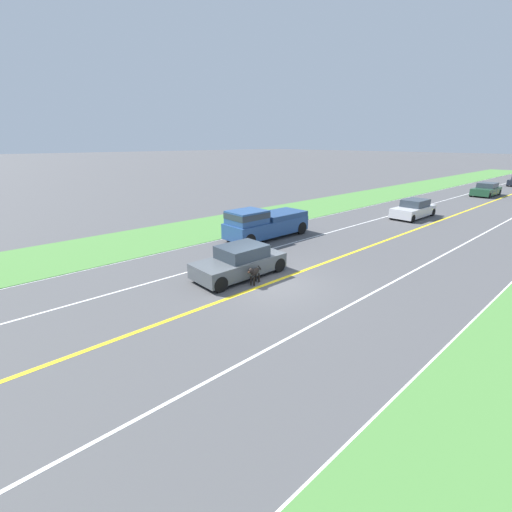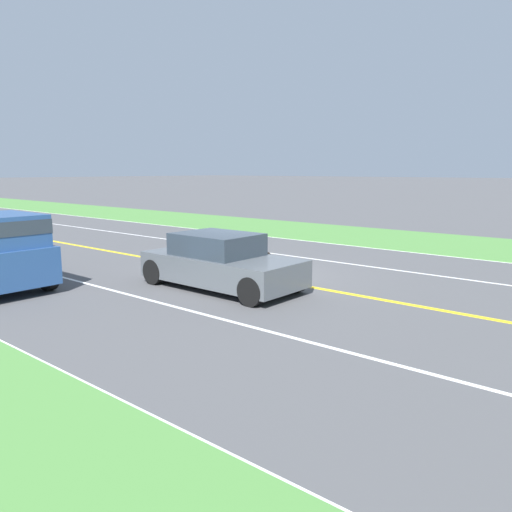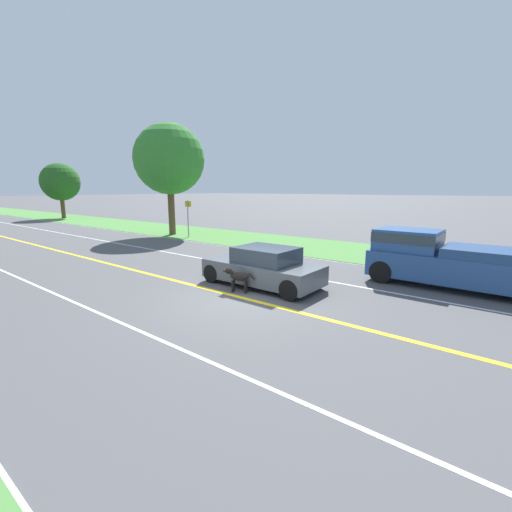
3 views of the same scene
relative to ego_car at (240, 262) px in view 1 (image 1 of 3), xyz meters
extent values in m
plane|color=#4C4C4F|center=(-1.54, -0.40, -0.65)|extent=(400.00, 400.00, 0.00)
cube|color=yellow|center=(-1.54, -0.40, -0.65)|extent=(0.18, 160.00, 0.01)
cube|color=white|center=(5.46, -0.40, -0.65)|extent=(0.14, 160.00, 0.01)
cube|color=white|center=(-8.54, -0.40, -0.65)|extent=(0.14, 160.00, 0.01)
cube|color=white|center=(1.96, -0.40, -0.65)|extent=(0.10, 160.00, 0.01)
cube|color=white|center=(-5.04, -0.40, -0.65)|extent=(0.10, 160.00, 0.01)
cube|color=#4C843D|center=(8.46, -0.40, -0.64)|extent=(6.00, 160.00, 0.03)
cube|color=#51565B|center=(0.00, 0.04, -0.14)|extent=(1.84, 4.24, 0.66)
cube|color=#2D3842|center=(0.00, -0.13, 0.47)|extent=(1.59, 2.04, 0.55)
cylinder|color=black|center=(0.83, 1.73, -0.32)|extent=(0.22, 0.67, 0.67)
cylinder|color=black|center=(0.83, -1.65, -0.32)|extent=(0.22, 0.67, 0.67)
cylinder|color=black|center=(-0.83, 1.73, -0.32)|extent=(0.22, 0.67, 0.67)
cylinder|color=black|center=(-0.83, -1.65, -0.32)|extent=(0.22, 0.67, 0.67)
ellipsoid|color=black|center=(-1.15, 0.11, -0.11)|extent=(0.42, 0.68, 0.29)
cylinder|color=black|center=(-1.16, 0.35, -0.46)|extent=(0.07, 0.07, 0.39)
cylinder|color=black|center=(-1.00, -0.08, -0.46)|extent=(0.07, 0.07, 0.39)
cylinder|color=black|center=(-1.29, 0.30, -0.46)|extent=(0.07, 0.07, 0.39)
cylinder|color=black|center=(-1.14, -0.12, -0.46)|extent=(0.07, 0.07, 0.39)
cylinder|color=black|center=(-1.24, 0.37, 0.00)|extent=(0.19, 0.21, 0.17)
sphere|color=black|center=(-1.28, 0.48, 0.06)|extent=(0.28, 0.28, 0.22)
ellipsoid|color=#331E14|center=(-1.33, 0.62, 0.05)|extent=(0.13, 0.13, 0.08)
cone|color=black|center=(-1.22, 0.49, 0.15)|extent=(0.09, 0.09, 0.10)
cone|color=black|center=(-1.33, 0.45, 0.15)|extent=(0.09, 0.09, 0.10)
cylinder|color=black|center=(-1.00, -0.29, -0.07)|extent=(0.13, 0.24, 0.24)
cube|color=#284C84|center=(3.88, -5.40, 0.05)|extent=(1.98, 5.64, 0.91)
cube|color=#284C84|center=(3.88, -3.76, 0.89)|extent=(1.75, 2.13, 0.78)
cube|color=#2D3842|center=(3.88, -3.76, 1.01)|extent=(1.77, 2.16, 0.34)
cube|color=navy|center=(3.88, -6.58, 0.66)|extent=(1.94, 3.21, 0.32)
cylinder|color=black|center=(4.78, -3.14, -0.25)|extent=(0.22, 0.81, 0.81)
cylinder|color=black|center=(4.78, -7.65, -0.25)|extent=(0.22, 0.81, 0.81)
cylinder|color=black|center=(2.98, -3.14, -0.25)|extent=(0.22, 0.81, 0.81)
cylinder|color=black|center=(2.98, -7.65, -0.25)|extent=(0.22, 0.81, 0.81)
cube|color=silver|center=(0.41, -18.23, -0.13)|extent=(1.77, 4.46, 0.71)
cube|color=#2D3842|center=(0.41, -18.41, 0.50)|extent=(1.52, 2.14, 0.55)
cylinder|color=black|center=(1.21, -16.39, -0.35)|extent=(0.22, 0.60, 0.60)
cylinder|color=black|center=(1.21, -20.07, -0.35)|extent=(0.22, 0.60, 0.60)
cylinder|color=black|center=(-0.38, -16.39, -0.35)|extent=(0.22, 0.60, 0.60)
cylinder|color=black|center=(-0.38, -20.07, -0.35)|extent=(0.22, 0.60, 0.60)
cube|color=#1E472D|center=(0.17, -35.79, -0.12)|extent=(1.88, 4.64, 0.72)
cube|color=#2D3842|center=(0.17, -35.97, 0.50)|extent=(1.62, 2.23, 0.53)
cylinder|color=black|center=(1.03, -33.87, -0.34)|extent=(0.22, 0.62, 0.62)
cylinder|color=black|center=(1.03, -37.71, -0.34)|extent=(0.22, 0.62, 0.62)
cylinder|color=black|center=(-0.68, -33.87, -0.34)|extent=(0.22, 0.62, 0.62)
cylinder|color=black|center=(-0.68, -37.71, -0.34)|extent=(0.22, 0.62, 0.62)
cylinder|color=black|center=(0.82, -47.71, -0.33)|extent=(0.22, 0.65, 0.65)
camera|label=1|loc=(-11.22, 9.14, 5.13)|focal=24.00mm
camera|label=2|loc=(8.95, 8.69, 2.32)|focal=35.00mm
camera|label=3|loc=(-9.38, -7.10, 2.73)|focal=24.00mm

